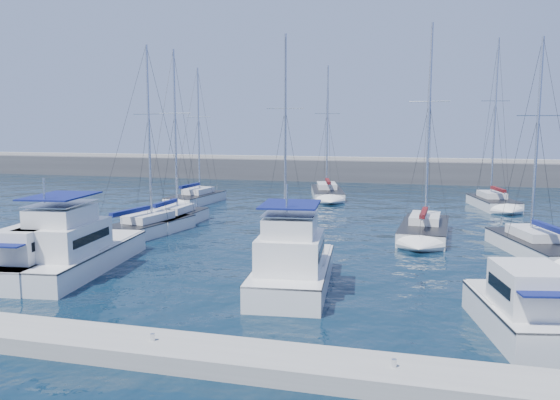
% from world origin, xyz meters
% --- Properties ---
extents(ground, '(220.00, 220.00, 0.00)m').
position_xyz_m(ground, '(0.00, 0.00, 0.00)').
color(ground, black).
rests_on(ground, ground).
extents(breakwater, '(160.00, 6.00, 4.45)m').
position_xyz_m(breakwater, '(0.00, 52.00, 1.05)').
color(breakwater, '#424244').
rests_on(breakwater, ground).
extents(dock, '(40.00, 2.20, 0.60)m').
position_xyz_m(dock, '(0.00, -11.00, 0.30)').
color(dock, gray).
rests_on(dock, ground).
extents(dock_cleat_centre, '(0.16, 0.16, 0.25)m').
position_xyz_m(dock_cleat_centre, '(0.00, -11.00, 0.72)').
color(dock_cleat_centre, silver).
rests_on(dock_cleat_centre, dock).
extents(dock_cleat_near_stbd, '(0.16, 0.16, 0.25)m').
position_xyz_m(dock_cleat_near_stbd, '(8.00, -11.00, 0.72)').
color(dock_cleat_near_stbd, silver).
rests_on(dock_cleat_near_stbd, dock).
extents(motor_yacht_port_outer, '(3.24, 7.23, 3.20)m').
position_xyz_m(motor_yacht_port_outer, '(-10.44, -3.72, 0.94)').
color(motor_yacht_port_outer, silver).
rests_on(motor_yacht_port_outer, ground).
extents(motor_yacht_port_inner, '(4.82, 10.80, 4.69)m').
position_xyz_m(motor_yacht_port_inner, '(-9.43, -2.01, 1.13)').
color(motor_yacht_port_inner, silver).
rests_on(motor_yacht_port_inner, ground).
extents(motor_yacht_stbd_inner, '(4.31, 8.90, 4.69)m').
position_xyz_m(motor_yacht_stbd_inner, '(2.74, -2.13, 1.13)').
color(motor_yacht_stbd_inner, silver).
rests_on(motor_yacht_stbd_inner, ground).
extents(motor_yacht_stbd_outer, '(3.86, 6.53, 3.20)m').
position_xyz_m(motor_yacht_stbd_outer, '(12.43, -5.73, 0.94)').
color(motor_yacht_stbd_outer, silver).
rests_on(motor_yacht_stbd_outer, ground).
extents(sailboat_mid_a, '(3.13, 7.66, 14.09)m').
position_xyz_m(sailboat_mid_a, '(-10.45, 12.24, 0.52)').
color(sailboat_mid_a, silver).
rests_on(sailboat_mid_a, ground).
extents(sailboat_mid_b, '(4.53, 9.14, 13.86)m').
position_xyz_m(sailboat_mid_b, '(-10.69, 8.04, 0.51)').
color(sailboat_mid_b, silver).
rests_on(sailboat_mid_b, ground).
extents(sailboat_mid_c, '(4.49, 7.15, 14.46)m').
position_xyz_m(sailboat_mid_c, '(-0.67, 9.83, 0.54)').
color(sailboat_mid_c, silver).
rests_on(sailboat_mid_c, ground).
extents(sailboat_mid_d, '(3.67, 8.97, 15.28)m').
position_xyz_m(sailboat_mid_d, '(8.87, 12.60, 0.52)').
color(sailboat_mid_d, silver).
rests_on(sailboat_mid_d, ground).
extents(sailboat_mid_e, '(5.33, 8.99, 13.47)m').
position_xyz_m(sailboat_mid_e, '(15.52, 8.62, 0.51)').
color(sailboat_mid_e, silver).
rests_on(sailboat_mid_e, ground).
extents(sailboat_back_a, '(3.78, 8.22, 14.00)m').
position_xyz_m(sailboat_back_a, '(-13.71, 24.30, 0.52)').
color(sailboat_back_a, silver).
rests_on(sailboat_back_a, ground).
extents(sailboat_back_b, '(5.36, 10.26, 14.77)m').
position_xyz_m(sailboat_back_b, '(-1.61, 32.47, 0.51)').
color(sailboat_back_b, silver).
rests_on(sailboat_back_b, ground).
extents(sailboat_back_c, '(4.55, 7.91, 16.44)m').
position_xyz_m(sailboat_back_c, '(15.25, 28.64, 0.55)').
color(sailboat_back_c, silver).
rests_on(sailboat_back_c, ground).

